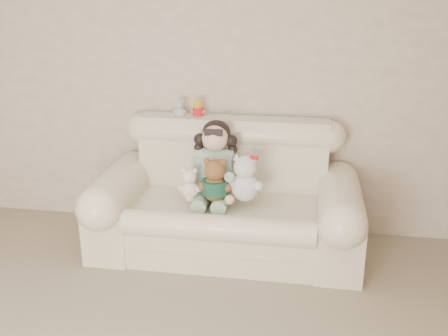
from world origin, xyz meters
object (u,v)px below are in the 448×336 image
at_px(brown_teddy, 215,176).
at_px(cream_teddy, 190,181).
at_px(seated_child, 215,160).
at_px(sofa, 226,192).
at_px(white_cat, 245,173).

distance_m(brown_teddy, cream_teddy, 0.21).
bearing_deg(seated_child, cream_teddy, -120.60).
distance_m(sofa, cream_teddy, 0.32).
height_order(brown_teddy, white_cat, white_cat).
xyz_separation_m(brown_teddy, cream_teddy, (-0.20, 0.01, -0.05)).
distance_m(seated_child, cream_teddy, 0.29).
height_order(white_cat, cream_teddy, white_cat).
bearing_deg(white_cat, brown_teddy, -168.92).
height_order(sofa, brown_teddy, sofa).
bearing_deg(cream_teddy, brown_teddy, 8.21).
bearing_deg(seated_child, sofa, -32.56).
relative_size(brown_teddy, cream_teddy, 1.37).
height_order(brown_teddy, cream_teddy, brown_teddy).
bearing_deg(cream_teddy, seated_child, 64.15).
xyz_separation_m(seated_child, white_cat, (0.26, -0.18, -0.03)).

